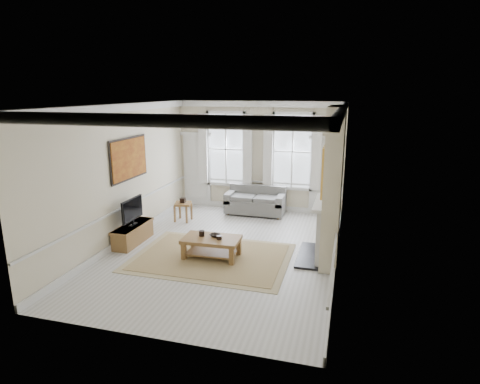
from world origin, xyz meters
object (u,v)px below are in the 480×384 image
(side_table, at_px, (183,206))
(coffee_table, at_px, (211,241))
(tv_stand, at_px, (133,234))
(sofa, at_px, (256,202))

(side_table, xyz_separation_m, coffee_table, (1.68, -2.30, -0.04))
(tv_stand, bearing_deg, coffee_table, -8.89)
(side_table, bearing_deg, tv_stand, -104.33)
(side_table, height_order, coffee_table, side_table)
(side_table, xyz_separation_m, tv_stand, (-0.50, -1.96, -0.20))
(sofa, height_order, tv_stand, sofa)
(sofa, relative_size, tv_stand, 1.35)
(side_table, relative_size, tv_stand, 0.41)
(coffee_table, xyz_separation_m, tv_stand, (-2.18, 0.34, -0.16))
(coffee_table, distance_m, tv_stand, 2.22)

